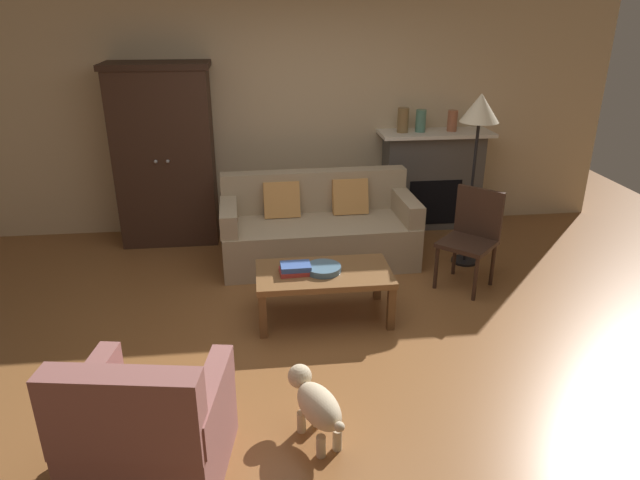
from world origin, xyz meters
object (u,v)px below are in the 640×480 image
coffee_table (324,277)px  fruit_bowl (323,269)px  mantel_vase_terracotta (452,121)px  side_chair_wooden (472,232)px  fireplace (432,179)px  armoire (165,155)px  floor_lamp (479,118)px  couch (318,230)px  book_stack (295,269)px  mantel_vase_jade (421,121)px  armchair_near_left (150,433)px  dog (316,404)px  mantel_vase_bronze (403,120)px

coffee_table → fruit_bowl: 0.08m
mantel_vase_terracotta → side_chair_wooden: bearing=-99.8°
fireplace → fruit_bowl: bearing=-127.0°
armoire → floor_lamp: (3.01, -0.98, 0.50)m
couch → fruit_bowl: (-0.09, -1.17, 0.13)m
book_stack → fruit_bowl: bearing=0.7°
mantel_vase_jade → side_chair_wooden: bearing=-86.2°
armchair_near_left → floor_lamp: floor_lamp is taller
armchair_near_left → dog: (0.92, 0.23, -0.07)m
mantel_vase_terracotta → dog: 4.01m
armoire → coffee_table: (1.46, -1.90, -0.59)m
fruit_bowl → armchair_near_left: (-1.14, -1.65, -0.13)m
couch → mantel_vase_terracotta: bearing=26.7°
couch → coffee_table: couch is taller
armchair_near_left → floor_lamp: (2.70, 2.58, 1.14)m
mantel_vase_bronze → mantel_vase_terracotta: 0.56m
book_stack → mantel_vase_jade: 2.63m
book_stack → floor_lamp: size_ratio=0.15×
floor_lamp → mantel_vase_terracotta: bearing=83.6°
fruit_bowl → book_stack: 0.23m
book_stack → couch: bearing=74.7°
mantel_vase_terracotta → side_chair_wooden: mantel_vase_terracotta is taller
mantel_vase_terracotta → mantel_vase_jade: bearing=180.0°
mantel_vase_bronze → floor_lamp: 1.15m
couch → armchair_near_left: bearing=-113.5°
mantel_vase_jade → dog: mantel_vase_jade is taller
mantel_vase_bronze → mantel_vase_terracotta: bearing=0.0°
book_stack → mantel_vase_bronze: (1.35, 1.97, 0.79)m
book_stack → mantel_vase_jade: mantel_vase_jade is taller
book_stack → side_chair_wooden: side_chair_wooden is taller
fireplace → side_chair_wooden: 1.53m
armoire → coffee_table: size_ratio=1.72×
armchair_near_left → dog: armchair_near_left is taller
fruit_bowl → mantel_vase_terracotta: size_ratio=1.27×
side_chair_wooden → armoire: bearing=153.3°
armoire → mantel_vase_jade: 2.79m
coffee_table → dog: coffee_table is taller
armoire → mantel_vase_jade: armoire is taller
mantel_vase_jade → floor_lamp: (0.24, -1.04, 0.21)m
fruit_bowl → dog: 1.45m
side_chair_wooden → floor_lamp: floor_lamp is taller
coffee_table → mantel_vase_terracotta: (1.67, 1.96, 0.87)m
side_chair_wooden → armchair_near_left: bearing=-140.4°
book_stack → armchair_near_left: size_ratio=0.29×
armoire → side_chair_wooden: 3.24m
armoire → dog: 3.62m
mantel_vase_jade → mantel_vase_terracotta: bearing=0.0°
couch → coffee_table: size_ratio=1.77×
fruit_bowl → floor_lamp: size_ratio=0.17×
book_stack → dog: (0.01, -1.42, -0.21)m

